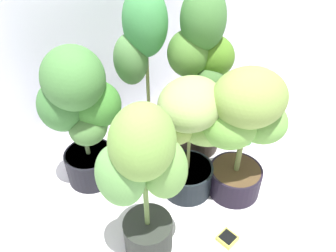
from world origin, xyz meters
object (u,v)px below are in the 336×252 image
(potted_plant_front_right, at_px, (244,125))
(nutrient_bottle, at_px, (248,130))
(potted_plant_front_left, at_px, (144,175))
(potted_plant_center, at_px, (192,130))
(hygrometer_box, at_px, (227,238))
(potted_plant_back_right, at_px, (200,73))
(potted_plant_back_left, at_px, (80,109))
(potted_plant_back_center, at_px, (143,66))

(potted_plant_front_right, distance_m, nutrient_bottle, 0.55)
(potted_plant_front_left, bearing_deg, potted_plant_front_right, 6.80)
(potted_plant_center, xyz_separation_m, hygrometer_box, (-0.03, -0.36, -0.39))
(potted_plant_back_right, height_order, potted_plant_front_left, potted_plant_back_right)
(nutrient_bottle, bearing_deg, potted_plant_center, -166.12)
(potted_plant_back_right, relative_size, potted_plant_front_right, 1.34)
(potted_plant_front_right, xyz_separation_m, potted_plant_center, (-0.19, 0.14, -0.04))
(potted_plant_back_left, relative_size, potted_plant_center, 1.18)
(potted_plant_back_center, height_order, potted_plant_back_left, potted_plant_back_center)
(potted_plant_front_right, relative_size, nutrient_bottle, 3.61)
(hygrometer_box, distance_m, nutrient_bottle, 0.74)
(potted_plant_front_left, relative_size, nutrient_bottle, 3.85)
(potted_plant_back_left, distance_m, potted_plant_front_left, 0.54)
(potted_plant_center, xyz_separation_m, nutrient_bottle, (0.52, 0.13, -0.31))
(potted_plant_back_right, bearing_deg, potted_plant_front_left, -141.46)
(potted_plant_back_left, relative_size, nutrient_bottle, 3.88)
(potted_plant_front_right, bearing_deg, potted_plant_front_left, -173.20)
(potted_plant_front_right, bearing_deg, hygrometer_box, -133.58)
(potted_plant_center, distance_m, hygrometer_box, 0.53)
(potted_plant_back_right, height_order, nutrient_bottle, potted_plant_back_right)
(potted_plant_back_left, height_order, potted_plant_center, potted_plant_back_left)
(potted_plant_front_right, distance_m, potted_plant_front_left, 0.55)
(potted_plant_back_center, height_order, nutrient_bottle, potted_plant_back_center)
(potted_plant_front_right, height_order, potted_plant_back_left, potted_plant_back_left)
(potted_plant_back_right, height_order, potted_plant_center, potted_plant_back_right)
(potted_plant_back_center, bearing_deg, nutrient_bottle, -25.68)
(potted_plant_back_left, distance_m, potted_plant_center, 0.54)
(potted_plant_front_right, bearing_deg, potted_plant_back_left, 142.28)
(potted_plant_back_center, distance_m, hygrometer_box, 0.94)
(potted_plant_back_center, bearing_deg, hygrometer_box, -88.67)
(potted_plant_back_center, xyz_separation_m, hygrometer_box, (0.02, -0.76, -0.55))
(potted_plant_back_left, height_order, nutrient_bottle, potted_plant_back_left)
(potted_plant_back_center, distance_m, potted_plant_front_left, 0.68)
(potted_plant_back_center, bearing_deg, potted_plant_back_left, -170.60)
(potted_plant_back_center, bearing_deg, potted_plant_center, -83.81)
(potted_plant_center, height_order, nutrient_bottle, potted_plant_center)
(potted_plant_front_right, bearing_deg, potted_plant_back_center, 113.75)
(potted_plant_back_right, bearing_deg, hygrometer_box, -111.67)
(potted_plant_front_left, relative_size, hygrometer_box, 8.00)
(potted_plant_back_right, bearing_deg, potted_plant_back_left, 173.17)
(potted_plant_front_left, bearing_deg, potted_plant_back_center, 62.46)
(potted_plant_center, bearing_deg, nutrient_bottle, 13.88)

